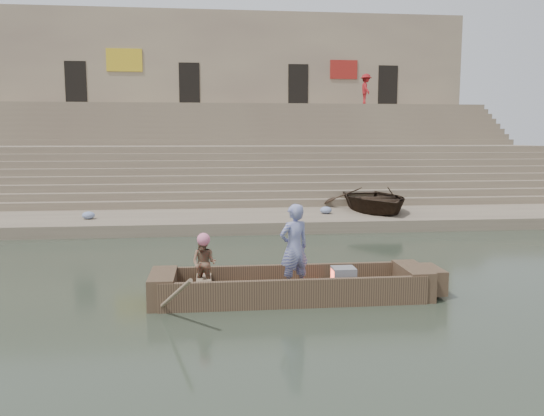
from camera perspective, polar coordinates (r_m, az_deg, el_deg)
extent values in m
plane|color=#2B3629|center=(12.37, -3.00, -7.86)|extent=(120.00, 120.00, 0.00)
cube|color=#82745D|center=(20.16, -4.32, -1.31)|extent=(32.00, 4.00, 0.40)
cube|color=#82745D|center=(27.48, -4.89, 3.54)|extent=(32.00, 3.00, 2.80)
cube|color=#82745D|center=(34.42, -5.21, 6.32)|extent=(32.00, 3.00, 5.20)
cube|color=#82745D|center=(22.36, -4.52, -0.06)|extent=(32.00, 0.50, 0.70)
cube|color=#82745D|center=(22.84, -4.57, 0.48)|extent=(32.00, 0.50, 1.00)
cube|color=#82745D|center=(23.32, -4.61, 0.99)|extent=(32.00, 0.50, 1.30)
cube|color=#82745D|center=(23.80, -4.65, 1.49)|extent=(32.00, 0.50, 1.60)
cube|color=#82745D|center=(24.28, -4.69, 1.96)|extent=(32.00, 0.50, 1.90)
cube|color=#82745D|center=(24.76, -4.72, 2.41)|extent=(32.00, 0.50, 2.20)
cube|color=#82745D|center=(25.25, -4.76, 2.85)|extent=(32.00, 0.50, 2.50)
cube|color=#82745D|center=(25.74, -4.79, 3.27)|extent=(32.00, 0.50, 2.80)
cube|color=#82745D|center=(29.22, -4.98, 4.06)|extent=(32.00, 0.50, 3.10)
cube|color=#82745D|center=(29.71, -5.00, 4.41)|extent=(32.00, 0.50, 3.40)
cube|color=#82745D|center=(30.20, -5.03, 4.74)|extent=(32.00, 0.50, 3.70)
cube|color=#82745D|center=(30.69, -5.05, 5.06)|extent=(32.00, 0.50, 4.00)
cube|color=#82745D|center=(31.19, -5.08, 5.38)|extent=(32.00, 0.50, 4.30)
cube|color=#82745D|center=(31.68, -5.10, 5.68)|extent=(32.00, 0.50, 4.60)
cube|color=#82745D|center=(32.18, -5.12, 5.97)|extent=(32.00, 0.50, 4.90)
cube|color=#82745D|center=(32.67, -5.15, 6.26)|extent=(32.00, 0.50, 5.20)
cube|color=tan|center=(38.49, -5.38, 10.90)|extent=(32.00, 5.00, 11.20)
cube|color=black|center=(37.06, -19.71, 12.19)|extent=(1.30, 0.18, 2.60)
cube|color=black|center=(36.14, -8.58, 12.67)|extent=(1.30, 0.18, 2.60)
cube|color=black|center=(36.56, 2.73, 12.68)|extent=(1.30, 0.18, 2.60)
cube|color=black|center=(37.95, 11.92, 12.34)|extent=(1.30, 0.18, 2.60)
cube|color=gold|center=(36.59, -15.11, 14.64)|extent=(2.20, 0.10, 1.40)
cube|color=maroon|center=(37.18, 7.47, 14.09)|extent=(1.80, 0.10, 1.20)
cube|color=brown|center=(11.23, 1.98, -8.86)|extent=(5.00, 1.30, 0.22)
cube|color=brown|center=(10.59, 2.47, -8.92)|extent=(5.20, 0.12, 0.56)
cube|color=brown|center=(11.78, 1.55, -7.23)|extent=(5.20, 0.12, 0.56)
cube|color=brown|center=(11.11, -11.28, -8.16)|extent=(0.50, 1.30, 0.60)
cube|color=brown|center=(11.81, 14.43, -7.33)|extent=(0.50, 1.30, 0.60)
cube|color=brown|center=(11.95, 16.24, -7.12)|extent=(0.35, 0.90, 0.50)
cube|color=#937A5B|center=(11.04, -7.12, -7.64)|extent=(0.30, 1.20, 0.08)
cylinder|color=#937A5B|center=(10.24, -10.87, -9.51)|extent=(1.03, 2.10, 1.36)
sphere|color=pink|center=(10.92, -7.13, -3.26)|extent=(0.26, 0.26, 0.26)
imported|color=navy|center=(10.84, 2.31, -4.13)|extent=(0.74, 0.63, 1.74)
imported|color=#246C47|center=(11.02, -7.09, -5.73)|extent=(0.65, 0.59, 1.09)
cube|color=gray|center=(11.35, 7.44, -7.12)|extent=(0.46, 0.42, 0.40)
cube|color=#E5593F|center=(11.30, 6.40, -7.17)|extent=(0.04, 0.34, 0.32)
imported|color=#2D2116|center=(21.56, 10.54, 0.94)|extent=(3.40, 4.63, 0.93)
imported|color=maroon|center=(34.95, 9.74, 12.07)|extent=(0.77, 1.25, 1.88)
ellipsoid|color=#3F5999|center=(20.16, -18.55, -0.72)|extent=(0.44, 0.44, 0.26)
ellipsoid|color=#3F5999|center=(20.55, 5.62, -0.22)|extent=(0.44, 0.44, 0.26)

